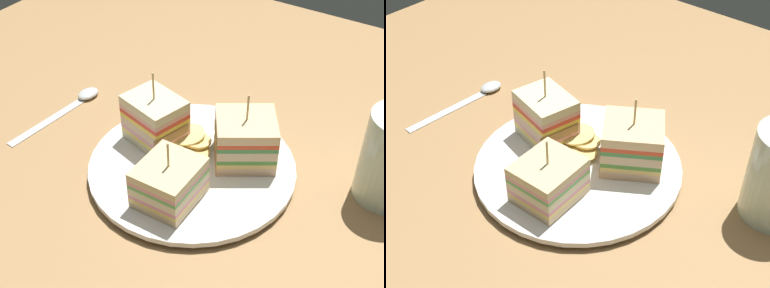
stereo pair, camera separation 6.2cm
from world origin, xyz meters
The scene contains 7 objects.
ground_plane centered at (0.00, 0.00, -0.90)cm, with size 107.61×98.19×1.80cm, color #A3794B.
plate centered at (0.00, 0.00, 0.75)cm, with size 24.67×24.67×1.23cm.
sandwich_wedge_0 centered at (-1.12, 6.17, 3.60)cm, with size 6.31×7.16×7.82cm.
sandwich_wedge_1 centered at (-4.65, -4.21, 4.11)cm, with size 9.39×9.26×9.14cm.
sandwich_wedge_2 centered at (6.16, -1.24, 4.34)cm, with size 8.04×6.86×9.86cm.
chip_pile centered at (1.52, -2.33, 2.28)cm, with size 7.23×7.07×2.03cm.
spoon centered at (21.36, -2.64, 0.38)cm, with size 2.75×15.71×1.00cm.
Camera 2 is at (-31.26, 36.31, 43.43)cm, focal length 50.13 mm.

